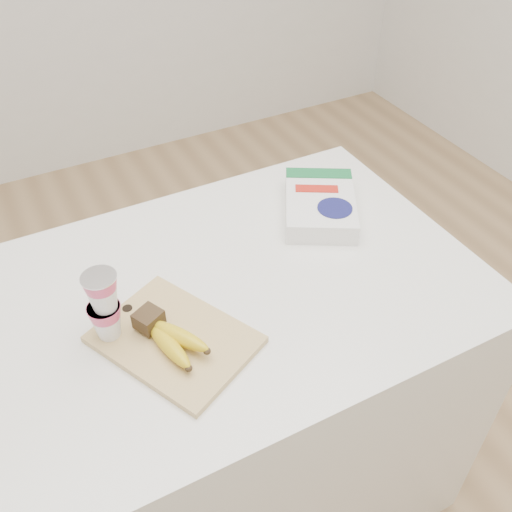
{
  "coord_description": "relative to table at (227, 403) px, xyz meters",
  "views": [
    {
      "loc": [
        -0.33,
        -0.79,
        1.65
      ],
      "look_at": [
        0.09,
        0.01,
        0.86
      ],
      "focal_mm": 40.0,
      "sensor_mm": 36.0,
      "label": 1
    }
  ],
  "objects": [
    {
      "name": "table",
      "position": [
        0.0,
        0.0,
        0.0
      ],
      "size": [
        1.1,
        0.73,
        0.82
      ],
      "primitive_type": "cube",
      "color": "white",
      "rests_on": "ground"
    },
    {
      "name": "cutting_board",
      "position": [
        -0.14,
        -0.09,
        0.42
      ],
      "size": [
        0.31,
        0.35,
        0.01
      ],
      "primitive_type": "cube",
      "rotation": [
        0.0,
        0.0,
        0.46
      ],
      "color": "tan",
      "rests_on": "table"
    },
    {
      "name": "cereal_box",
      "position": [
        0.32,
        0.12,
        0.44
      ],
      "size": [
        0.26,
        0.29,
        0.05
      ],
      "rotation": [
        0.0,
        0.0,
        -0.52
      ],
      "color": "white",
      "rests_on": "table"
    },
    {
      "name": "room",
      "position": [
        0.0,
        0.0,
        0.94
      ],
      "size": [
        4.0,
        4.0,
        4.0
      ],
      "color": "tan",
      "rests_on": "ground"
    },
    {
      "name": "yogurt_stack",
      "position": [
        -0.24,
        -0.03,
        0.51
      ],
      "size": [
        0.07,
        0.07,
        0.15
      ],
      "color": "white",
      "rests_on": "cutting_board"
    },
    {
      "name": "bananas",
      "position": [
        -0.15,
        -0.1,
        0.44
      ],
      "size": [
        0.11,
        0.17,
        0.05
      ],
      "color": "#382816",
      "rests_on": "cutting_board"
    }
  ]
}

